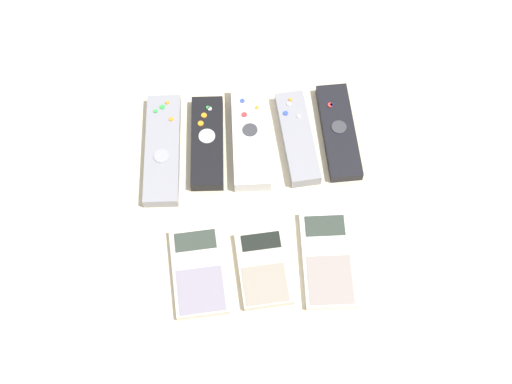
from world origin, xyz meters
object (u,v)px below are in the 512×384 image
remote_0 (163,149)px  remote_4 (339,132)px  remote_2 (253,137)px  calculator_2 (328,259)px  calculator_0 (199,271)px  calculator_1 (264,268)px  remote_3 (297,138)px  remote_1 (207,143)px

remote_0 → remote_4: (0.27, 0.01, -0.00)m
remote_2 → calculator_2: size_ratio=1.21×
remote_4 → calculator_0: 0.31m
calculator_0 → calculator_1: 0.09m
remote_0 → calculator_0: bearing=-74.0°
remote_4 → calculator_1: size_ratio=1.43×
remote_3 → calculator_1: bearing=-112.5°
remote_0 → remote_3: 0.21m
remote_0 → calculator_2: bearing=-37.6°
remote_2 → remote_3: (0.07, -0.01, -0.00)m
remote_1 → remote_3: remote_3 is taller
calculator_2 → remote_0: bearing=141.3°
remote_1 → calculator_0: remote_1 is taller
remote_1 → remote_3: 0.14m
remote_0 → calculator_2: (0.23, -0.20, -0.00)m
remote_3 → remote_4: remote_3 is taller
remote_1 → remote_0: bearing=-171.4°
remote_2 → calculator_0: bearing=-111.8°
remote_0 → remote_2: size_ratio=1.07×
remote_4 → calculator_2: (-0.04, -0.21, -0.00)m
remote_0 → calculator_2: 0.30m
remote_1 → remote_4: size_ratio=0.96×
remote_1 → remote_2: (0.07, 0.00, 0.00)m
remote_4 → calculator_2: 0.21m
remote_0 → calculator_0: (0.04, -0.20, -0.00)m
remote_0 → remote_4: 0.27m
remote_1 → calculator_2: remote_1 is taller
calculator_1 → calculator_2: (0.09, 0.01, -0.00)m
remote_3 → remote_2: bearing=170.5°
remote_4 → calculator_1: (-0.14, -0.21, -0.00)m
remote_0 → remote_4: remote_0 is taller
remote_1 → calculator_0: (-0.02, -0.21, -0.00)m
remote_1 → remote_4: remote_1 is taller
remote_2 → remote_4: (0.13, -0.00, -0.00)m
remote_3 → calculator_2: remote_3 is taller
calculator_0 → calculator_1: (0.09, -0.00, 0.00)m
remote_2 → calculator_2: 0.23m
remote_4 → remote_1: bearing=179.8°
remote_0 → calculator_1: 0.25m
calculator_1 → remote_2: bearing=86.4°
remote_1 → calculator_2: (0.16, -0.21, -0.00)m
remote_4 → calculator_1: bearing=-123.3°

